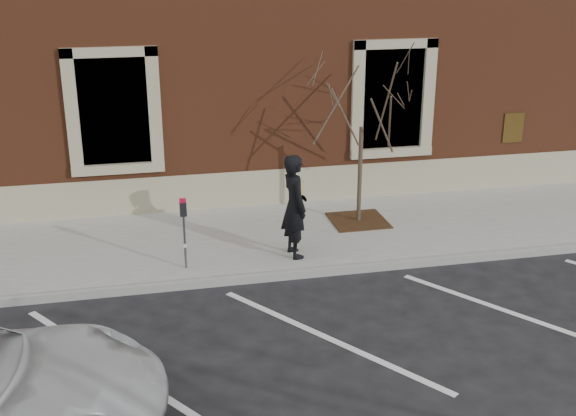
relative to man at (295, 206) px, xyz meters
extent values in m
plane|color=#28282B|center=(-0.13, -0.63, -1.12)|extent=(120.00, 120.00, 0.00)
cube|color=beige|center=(-0.13, 1.12, -1.04)|extent=(40.00, 3.50, 0.15)
cube|color=#9E9E99|center=(-0.13, -0.68, -1.04)|extent=(40.00, 0.12, 0.15)
cube|color=brown|center=(-0.13, 7.12, 2.88)|extent=(40.00, 8.50, 8.00)
cube|color=tan|center=(-0.13, 2.90, -0.57)|extent=(40.00, 0.06, 0.80)
cube|color=black|center=(-3.13, 3.02, 1.28)|extent=(1.40, 0.30, 2.20)
cube|color=tan|center=(-3.13, 2.85, 0.08)|extent=(1.90, 0.20, 0.20)
cube|color=black|center=(2.87, 3.02, 1.28)|extent=(1.40, 0.30, 2.20)
cube|color=tan|center=(2.87, 2.85, 0.08)|extent=(1.90, 0.20, 0.20)
imported|color=black|center=(0.00, 0.00, 0.00)|extent=(0.56, 0.77, 1.94)
cylinder|color=#595B60|center=(-2.02, -0.15, -0.47)|extent=(0.04, 0.04, 0.99)
cube|color=black|center=(-2.02, -0.15, 0.15)|extent=(0.12, 0.09, 0.26)
cube|color=red|center=(-2.02, -0.15, 0.31)|extent=(0.11, 0.09, 0.06)
cube|color=white|center=(-2.02, -0.19, -0.52)|extent=(0.05, 0.00, 0.07)
cube|color=#462816|center=(1.70, 1.43, -0.95)|extent=(1.14, 1.14, 0.03)
cylinder|color=brown|center=(1.70, 1.43, 0.04)|extent=(0.09, 0.09, 2.01)
camera|label=1|loc=(-2.76, -12.03, 4.44)|focal=45.00mm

